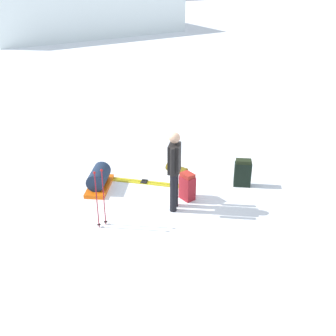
% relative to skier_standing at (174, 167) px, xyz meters
% --- Properties ---
extents(ground_plane, '(80.00, 80.00, 0.00)m').
position_rel_skier_standing_xyz_m(ground_plane, '(0.08, 0.48, -0.95)').
color(ground_plane, white).
extents(distant_snow_ridge, '(13.09, 6.65, 2.60)m').
position_rel_skier_standing_xyz_m(distant_snow_ridge, '(3.82, 22.41, 0.34)').
color(distant_snow_ridge, white).
rests_on(distant_snow_ridge, ground_plane).
extents(skier_standing, '(0.37, 0.49, 1.70)m').
position_rel_skier_standing_xyz_m(skier_standing, '(0.00, 0.00, 0.00)').
color(skier_standing, black).
rests_on(skier_standing, ground_plane).
extents(ski_pair_near, '(1.69, 1.30, 0.05)m').
position_rel_skier_standing_xyz_m(ski_pair_near, '(-0.18, 1.28, -0.94)').
color(ski_pair_near, gold).
rests_on(ski_pair_near, ground_plane).
extents(backpack_large_dark, '(0.30, 0.36, 0.62)m').
position_rel_skier_standing_xyz_m(backpack_large_dark, '(0.42, 0.23, -0.65)').
color(backpack_large_dark, maroon).
rests_on(backpack_large_dark, ground_plane).
extents(backpack_bright, '(0.43, 0.37, 0.65)m').
position_rel_skier_standing_xyz_m(backpack_bright, '(1.83, 0.26, -0.64)').
color(backpack_bright, black).
rests_on(backpack_bright, ground_plane).
extents(ski_poles_planted_near, '(0.22, 0.11, 1.22)m').
position_rel_skier_standing_xyz_m(ski_poles_planted_near, '(-1.55, -0.02, -0.28)').
color(ski_poles_planted_near, maroon).
rests_on(ski_poles_planted_near, ground_plane).
extents(gear_sled, '(0.90, 1.12, 0.49)m').
position_rel_skier_standing_xyz_m(gear_sled, '(-1.19, 1.47, -0.73)').
color(gear_sled, '#E3580B').
rests_on(gear_sled, ground_plane).
extents(sleeping_mat_rolled, '(0.45, 0.56, 0.18)m').
position_rel_skier_standing_xyz_m(sleeping_mat_rolled, '(0.74, 1.44, -0.86)').
color(sleeping_mat_rolled, brown).
rests_on(sleeping_mat_rolled, ground_plane).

